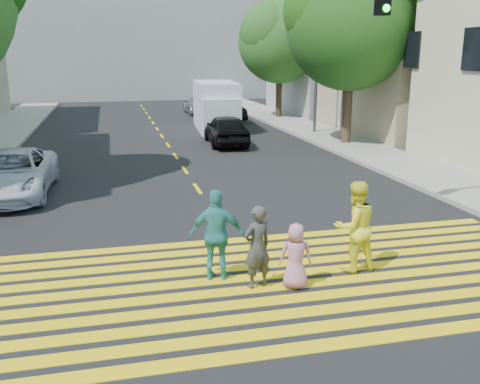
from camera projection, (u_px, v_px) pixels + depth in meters
name	position (u px, v px, depth m)	size (l,w,h in m)	color
ground	(281.00, 312.00, 9.26)	(120.00, 120.00, 0.00)	black
sidewalk_right	(355.00, 147.00, 25.29)	(3.00, 60.00, 0.15)	gray
crosswalk	(261.00, 282.00, 10.46)	(13.40, 5.30, 0.01)	yellow
lane_line	(159.00, 132.00, 30.42)	(0.12, 34.40, 0.01)	yellow
building_right_tan	(437.00, 41.00, 29.30)	(10.00, 10.00, 10.00)	tan
building_right_grey	(351.00, 45.00, 39.65)	(10.00, 10.00, 10.00)	gray
backdrop_block	(133.00, 36.00, 52.91)	(30.00, 8.00, 12.00)	gray
tree_right_near	(353.00, 18.00, 24.73)	(7.99, 7.71, 8.80)	#3D2A22
tree_right_far	(280.00, 37.00, 35.57)	(7.14, 7.05, 8.07)	#322717
pedestrian_man	(257.00, 247.00, 10.07)	(0.59, 0.39, 1.62)	#393939
pedestrian_woman	(355.00, 226.00, 10.85)	(0.92, 0.71, 1.89)	yellow
pedestrian_child	(296.00, 256.00, 10.09)	(0.62, 0.41, 1.28)	#BB7294
pedestrian_extra	(217.00, 235.00, 10.41)	(1.07, 0.45, 1.83)	teal
white_sedan	(11.00, 174.00, 16.66)	(2.36, 5.13, 1.42)	silver
dark_car_near	(226.00, 130.00, 26.06)	(1.79, 4.44, 1.51)	black
silver_car	(198.00, 105.00, 39.61)	(1.76, 4.34, 1.26)	#969A9F
dark_car_parked	(225.00, 110.00, 35.81)	(1.49, 4.28, 1.41)	black
white_van	(216.00, 107.00, 31.08)	(2.61, 5.99, 2.76)	silver
traffic_signal	(475.00, 54.00, 14.14)	(4.55, 0.95, 6.71)	#2F2F31
street_lamp	(315.00, 29.00, 28.20)	(2.19, 0.71, 9.75)	#53555F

